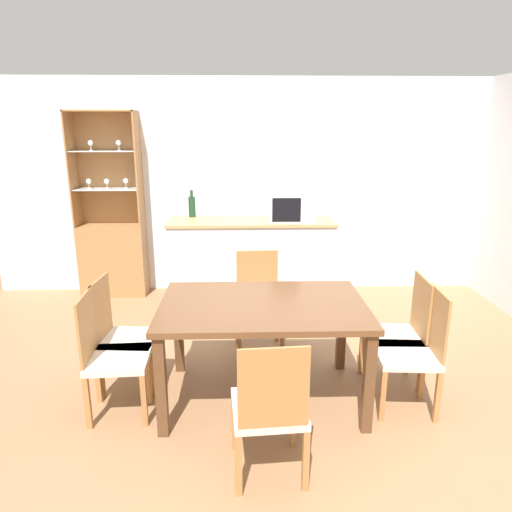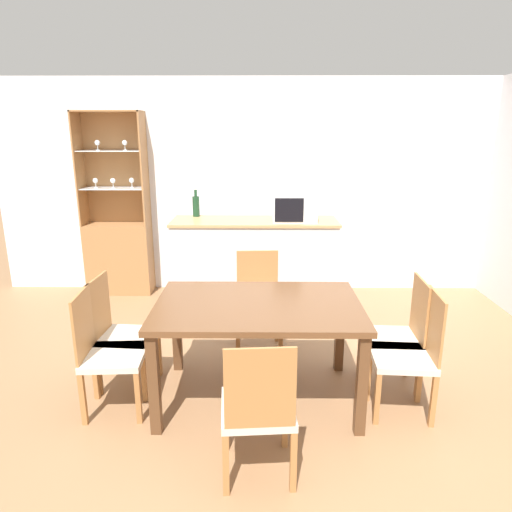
% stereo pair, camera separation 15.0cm
% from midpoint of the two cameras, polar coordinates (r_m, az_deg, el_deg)
% --- Properties ---
extents(ground_plane, '(18.00, 18.00, 0.00)m').
position_cam_midpoint_polar(ground_plane, '(3.54, 3.28, -18.14)').
color(ground_plane, '#936B47').
extents(wall_back, '(6.80, 0.06, 2.55)m').
position_cam_midpoint_polar(wall_back, '(5.61, 1.19, 8.53)').
color(wall_back, silver).
rests_on(wall_back, ground_plane).
extents(kitchen_counter, '(1.80, 0.58, 1.01)m').
position_cam_midpoint_polar(kitchen_counter, '(5.07, -1.40, -1.10)').
color(kitchen_counter, silver).
rests_on(kitchen_counter, ground_plane).
extents(display_cabinet, '(0.77, 0.32, 2.17)m').
position_cam_midpoint_polar(display_cabinet, '(5.79, -18.19, 1.38)').
color(display_cabinet, '#A37042').
rests_on(display_cabinet, ground_plane).
extents(dining_table, '(1.47, 0.96, 0.76)m').
position_cam_midpoint_polar(dining_table, '(3.32, -0.45, -7.44)').
color(dining_table, brown).
rests_on(dining_table, ground_plane).
extents(dining_chair_head_far, '(0.43, 0.43, 0.90)m').
position_cam_midpoint_polar(dining_chair_head_far, '(4.15, -0.73, -5.97)').
color(dining_chair_head_far, beige).
rests_on(dining_chair_head_far, ground_plane).
extents(dining_chair_side_left_far, '(0.44, 0.44, 0.90)m').
position_cam_midpoint_polar(dining_chair_side_left_far, '(3.68, -17.50, -9.65)').
color(dining_chair_side_left_far, beige).
rests_on(dining_chair_side_left_far, ground_plane).
extents(dining_chair_side_right_near, '(0.44, 0.44, 0.90)m').
position_cam_midpoint_polar(dining_chair_side_right_near, '(3.47, 17.81, -11.31)').
color(dining_chair_side_right_near, beige).
rests_on(dining_chair_side_right_near, ground_plane).
extents(dining_chair_head_near, '(0.44, 0.44, 0.90)m').
position_cam_midpoint_polar(dining_chair_head_near, '(2.72, 0.03, -18.61)').
color(dining_chair_head_near, beige).
rests_on(dining_chair_head_near, ground_plane).
extents(dining_chair_side_left_near, '(0.43, 0.43, 0.90)m').
position_cam_midpoint_polar(dining_chair_side_left_near, '(3.43, -18.82, -11.73)').
color(dining_chair_side_left_near, beige).
rests_on(dining_chair_side_left_near, ground_plane).
extents(dining_chair_side_right_far, '(0.43, 0.43, 0.90)m').
position_cam_midpoint_polar(dining_chair_side_right_far, '(3.72, 16.35, -9.33)').
color(dining_chair_side_right_far, beige).
rests_on(dining_chair_side_right_far, ground_plane).
extents(microwave, '(0.46, 0.34, 0.29)m').
position_cam_midpoint_polar(microwave, '(4.91, 3.52, 6.10)').
color(microwave, silver).
rests_on(microwave, kitchen_counter).
extents(wine_bottle, '(0.08, 0.08, 0.30)m').
position_cam_midpoint_polar(wine_bottle, '(5.17, -8.84, 6.18)').
color(wine_bottle, '#193D23').
rests_on(wine_bottle, kitchen_counter).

